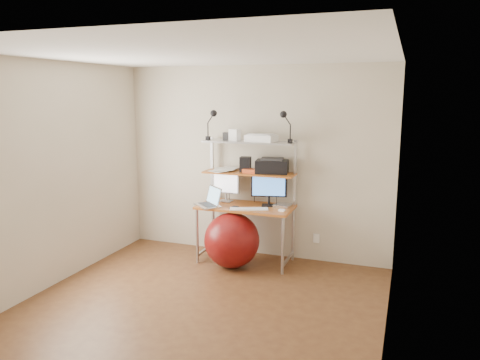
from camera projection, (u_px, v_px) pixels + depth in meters
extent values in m
plane|color=brown|center=(198.00, 309.00, 4.73)|extent=(3.60, 3.60, 0.00)
plane|color=silver|center=(194.00, 54.00, 4.27)|extent=(3.60, 3.60, 0.00)
plane|color=beige|center=(255.00, 162.00, 6.16)|extent=(3.60, 0.00, 3.60)
plane|color=beige|center=(69.00, 243.00, 2.83)|extent=(3.60, 0.00, 3.60)
plane|color=beige|center=(47.00, 176.00, 5.10)|extent=(0.00, 3.60, 3.60)
plane|color=beige|center=(392.00, 202.00, 3.89)|extent=(0.00, 3.60, 3.60)
cube|color=#B65C23|center=(246.00, 207.00, 5.92)|extent=(1.20, 0.60, 0.03)
cylinder|color=#ACACB1|center=(197.00, 236.00, 5.94)|extent=(0.04, 0.04, 0.71)
cylinder|color=#ACACB1|center=(213.00, 225.00, 6.42)|extent=(0.04, 0.04, 0.71)
cylinder|color=#ACACB1|center=(283.00, 246.00, 5.56)|extent=(0.04, 0.04, 0.71)
cylinder|color=#ACACB1|center=(293.00, 234.00, 6.04)|extent=(0.04, 0.04, 0.71)
cube|color=#ACACB1|center=(212.00, 168.00, 6.28)|extent=(0.03, 0.04, 0.84)
cube|color=#ACACB1|center=(295.00, 173.00, 5.89)|extent=(0.03, 0.04, 0.84)
cube|color=#B65C23|center=(249.00, 173.00, 5.97)|extent=(1.18, 0.34, 0.02)
cube|color=#ACACB1|center=(249.00, 142.00, 5.89)|extent=(1.18, 0.34, 0.02)
cube|color=white|center=(316.00, 238.00, 6.03)|extent=(0.08, 0.01, 0.12)
cube|color=#B6B6BB|center=(226.00, 201.00, 6.16)|extent=(0.17, 0.14, 0.01)
cylinder|color=#B6B6BB|center=(226.00, 197.00, 6.17)|extent=(0.03, 0.03, 0.09)
cube|color=#B6B6BB|center=(226.00, 183.00, 6.13)|extent=(0.37, 0.05, 0.28)
plane|color=white|center=(226.00, 183.00, 6.12)|extent=(0.33, 0.02, 0.33)
cube|color=black|center=(268.00, 205.00, 5.91)|extent=(0.19, 0.16, 0.01)
cylinder|color=black|center=(269.00, 201.00, 5.92)|extent=(0.03, 0.03, 0.10)
cube|color=black|center=(269.00, 186.00, 5.89)|extent=(0.45, 0.14, 0.27)
plane|color=#4181DF|center=(269.00, 186.00, 5.87)|extent=(0.40, 0.10, 0.41)
cube|color=silver|center=(208.00, 205.00, 5.91)|extent=(0.42, 0.41, 0.02)
cube|color=#313134|center=(208.00, 204.00, 5.91)|extent=(0.32, 0.31, 0.00)
cube|color=silver|center=(216.00, 195.00, 5.94)|extent=(0.30, 0.28, 0.23)
plane|color=#7DB0D0|center=(216.00, 195.00, 5.94)|extent=(0.29, 0.27, 0.30)
cube|color=white|center=(249.00, 209.00, 5.73)|extent=(0.49, 0.28, 0.01)
cube|color=white|center=(282.00, 210.00, 5.65)|extent=(0.09, 0.06, 0.02)
cube|color=silver|center=(283.00, 206.00, 5.85)|extent=(0.21, 0.21, 0.04)
cube|color=black|center=(234.00, 207.00, 5.82)|extent=(0.08, 0.14, 0.01)
cube|color=black|center=(272.00, 167.00, 5.89)|extent=(0.44, 0.34, 0.16)
cube|color=#313134|center=(272.00, 159.00, 5.88)|extent=(0.30, 0.24, 0.03)
cube|color=black|center=(245.00, 164.00, 5.97)|extent=(0.15, 0.15, 0.19)
cube|color=#C84B20|center=(251.00, 171.00, 5.90)|extent=(0.20, 0.14, 0.05)
cube|color=white|center=(261.00, 138.00, 5.82)|extent=(0.40, 0.29, 0.08)
cube|color=#B6B6BB|center=(261.00, 134.00, 5.81)|extent=(0.33, 0.23, 0.01)
cube|color=white|center=(235.00, 135.00, 5.95)|extent=(0.14, 0.13, 0.14)
cube|color=#313134|center=(227.00, 136.00, 6.01)|extent=(0.11, 0.11, 0.10)
cube|color=black|center=(208.00, 138.00, 6.01)|extent=(0.05, 0.06, 0.05)
cylinder|color=black|center=(208.00, 130.00, 5.99)|extent=(0.02, 0.02, 0.17)
sphere|color=black|center=(214.00, 113.00, 5.92)|extent=(0.09, 0.09, 0.09)
cube|color=black|center=(290.00, 141.00, 5.67)|extent=(0.05, 0.06, 0.05)
cylinder|color=black|center=(290.00, 132.00, 5.65)|extent=(0.02, 0.02, 0.17)
sphere|color=black|center=(283.00, 114.00, 5.63)|extent=(0.09, 0.09, 0.09)
sphere|color=maroon|center=(232.00, 240.00, 5.81)|extent=(0.69, 0.69, 0.69)
cube|color=white|center=(222.00, 170.00, 6.11)|extent=(0.28, 0.33, 0.00)
cube|color=white|center=(221.00, 171.00, 6.04)|extent=(0.30, 0.34, 0.00)
cube|color=white|center=(222.00, 169.00, 6.13)|extent=(0.28, 0.33, 0.00)
cube|color=white|center=(223.00, 170.00, 6.06)|extent=(0.21, 0.28, 0.00)
cube|color=white|center=(223.00, 169.00, 6.08)|extent=(0.31, 0.34, 0.00)
cube|color=white|center=(229.00, 168.00, 6.11)|extent=(0.22, 0.28, 0.00)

